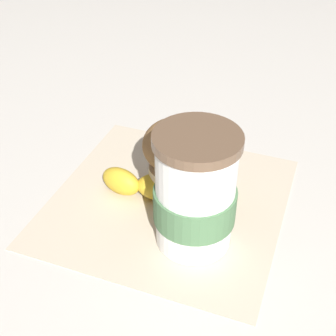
# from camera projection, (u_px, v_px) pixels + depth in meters

# --- Properties ---
(ground_plane) EXTENTS (3.00, 3.00, 0.00)m
(ground_plane) POSITION_uv_depth(u_px,v_px,m) (168.00, 201.00, 0.56)
(ground_plane) COLOR beige
(paper_napkin) EXTENTS (0.31, 0.31, 0.00)m
(paper_napkin) POSITION_uv_depth(u_px,v_px,m) (168.00, 201.00, 0.55)
(paper_napkin) COLOR beige
(paper_napkin) RESTS_ON ground_plane
(coffee_cup) EXTENTS (0.09, 0.09, 0.13)m
(coffee_cup) POSITION_uv_depth(u_px,v_px,m) (195.00, 194.00, 0.47)
(coffee_cup) COLOR white
(coffee_cup) RESTS_ON paper_napkin
(muffin) EXTENTS (0.08, 0.08, 0.10)m
(muffin) POSITION_uv_depth(u_px,v_px,m) (177.00, 157.00, 0.53)
(muffin) COLOR beige
(muffin) RESTS_ON paper_napkin
(banana) EXTENTS (0.14, 0.09, 0.03)m
(banana) POSITION_uv_depth(u_px,v_px,m) (163.00, 183.00, 0.55)
(banana) COLOR gold
(banana) RESTS_ON paper_napkin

